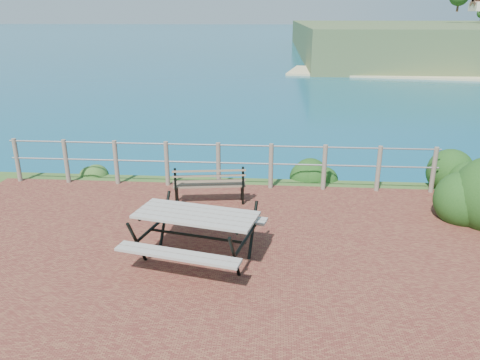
# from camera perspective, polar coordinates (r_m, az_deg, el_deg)

# --- Properties ---
(ground) EXTENTS (10.00, 7.00, 0.12)m
(ground) POSITION_cam_1_polar(r_m,az_deg,el_deg) (7.43, -5.77, -9.88)
(ground) COLOR maroon
(ground) RESTS_ON ground
(ocean) EXTENTS (1200.00, 1200.00, 0.00)m
(ocean) POSITION_cam_1_polar(r_m,az_deg,el_deg) (206.39, 4.37, 18.49)
(ocean) COLOR #136676
(ocean) RESTS_ON ground
(safety_railing) EXTENTS (9.40, 0.10, 1.00)m
(safety_railing) POSITION_cam_1_polar(r_m,az_deg,el_deg) (10.25, -2.64, 2.15)
(safety_railing) COLOR #6B5B4C
(safety_railing) RESTS_ON ground
(picnic_table) EXTENTS (1.96, 1.57, 0.78)m
(picnic_table) POSITION_cam_1_polar(r_m,az_deg,el_deg) (7.24, -5.33, -6.27)
(picnic_table) COLOR gray
(picnic_table) RESTS_ON ground
(park_bench) EXTENTS (1.47, 0.56, 0.81)m
(park_bench) POSITION_cam_1_polar(r_m,az_deg,el_deg) (9.37, -3.76, 0.17)
(park_bench) COLOR brown
(park_bench) RESTS_ON ground
(shrub_right_front) EXTENTS (1.57, 1.57, 2.22)m
(shrub_right_front) POSITION_cam_1_polar(r_m,az_deg,el_deg) (9.91, 26.96, -4.22)
(shrub_right_front) COLOR #174013
(shrub_right_front) RESTS_ON ground
(shrub_right_edge) EXTENTS (1.06, 1.06, 1.52)m
(shrub_right_edge) POSITION_cam_1_polar(r_m,az_deg,el_deg) (11.23, 24.87, -1.23)
(shrub_right_edge) COLOR #174013
(shrub_right_edge) RESTS_ON ground
(shrub_lip_west) EXTENTS (0.68, 0.68, 0.38)m
(shrub_lip_west) POSITION_cam_1_polar(r_m,az_deg,el_deg) (11.93, -17.68, 0.86)
(shrub_lip_west) COLOR #2A4E1D
(shrub_lip_west) RESTS_ON ground
(shrub_lip_east) EXTENTS (0.88, 0.88, 0.66)m
(shrub_lip_east) POSITION_cam_1_polar(r_m,az_deg,el_deg) (11.18, 9.24, 0.30)
(shrub_lip_east) COLOR #174013
(shrub_lip_east) RESTS_ON ground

